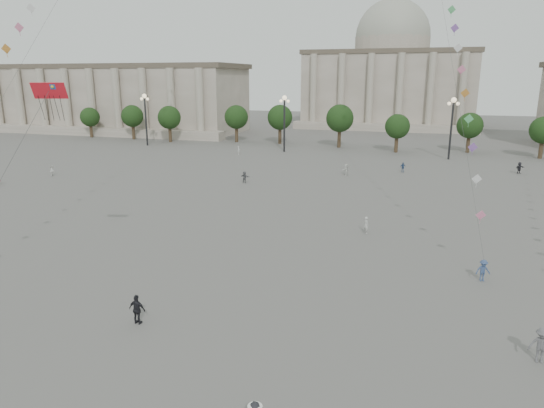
% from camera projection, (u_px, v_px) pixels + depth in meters
% --- Properties ---
extents(ground, '(360.00, 360.00, 0.00)m').
position_uv_depth(ground, '(194.00, 362.00, 24.69)').
color(ground, '#5A5755').
rests_on(ground, ground).
extents(hall_west, '(84.00, 26.22, 17.20)m').
position_uv_depth(hall_west, '(95.00, 98.00, 130.71)').
color(hall_west, gray).
rests_on(hall_west, ground).
extents(hall_central, '(48.30, 34.30, 35.50)m').
position_uv_depth(hall_central, '(390.00, 76.00, 140.43)').
color(hall_central, gray).
rests_on(hall_central, ground).
extents(tree_row, '(137.12, 5.12, 8.00)m').
position_uv_depth(tree_row, '(369.00, 122.00, 95.37)').
color(tree_row, '#37281B').
rests_on(tree_row, ground).
extents(lamp_post_far_west, '(2.00, 0.90, 10.65)m').
position_uv_depth(lamp_post_far_west, '(145.00, 110.00, 100.34)').
color(lamp_post_far_west, '#262628').
rests_on(lamp_post_far_west, ground).
extents(lamp_post_mid_west, '(2.00, 0.90, 10.65)m').
position_uv_depth(lamp_post_mid_west, '(284.00, 113.00, 91.76)').
color(lamp_post_mid_west, '#262628').
rests_on(lamp_post_mid_west, ground).
extents(lamp_post_mid_east, '(2.00, 0.90, 10.65)m').
position_uv_depth(lamp_post_mid_east, '(452.00, 117.00, 83.19)').
color(lamp_post_mid_east, '#262628').
rests_on(lamp_post_mid_east, ground).
extents(person_crowd_0, '(0.96, 0.68, 1.51)m').
position_uv_depth(person_crowd_0, '(403.00, 167.00, 73.45)').
color(person_crowd_0, '#37517C').
rests_on(person_crowd_0, ground).
extents(person_crowd_1, '(0.86, 0.93, 1.54)m').
position_uv_depth(person_crowd_1, '(52.00, 171.00, 70.69)').
color(person_crowd_1, silver).
rests_on(person_crowd_1, ground).
extents(person_crowd_4, '(1.04, 1.64, 1.69)m').
position_uv_depth(person_crowd_4, '(346.00, 170.00, 71.00)').
color(person_crowd_4, white).
rests_on(person_crowd_4, ground).
extents(person_crowd_6, '(1.24, 0.73, 1.90)m').
position_uv_depth(person_crowd_6, '(541.00, 345.00, 24.42)').
color(person_crowd_6, '#59595D').
rests_on(person_crowd_6, ground).
extents(person_crowd_9, '(1.58, 1.40, 1.73)m').
position_uv_depth(person_crowd_9, '(519.00, 168.00, 72.37)').
color(person_crowd_9, black).
rests_on(person_crowd_9, ground).
extents(person_crowd_10, '(0.53, 0.65, 1.56)m').
position_uv_depth(person_crowd_10, '(239.00, 150.00, 90.25)').
color(person_crowd_10, silver).
rests_on(person_crowd_10, ground).
extents(person_crowd_12, '(1.58, 0.90, 1.62)m').
position_uv_depth(person_crowd_12, '(245.00, 177.00, 66.03)').
color(person_crowd_12, '#5C5C61').
rests_on(person_crowd_12, ground).
extents(person_crowd_13, '(0.64, 0.70, 1.60)m').
position_uv_depth(person_crowd_13, '(366.00, 225.00, 44.70)').
color(person_crowd_13, beige).
rests_on(person_crowd_13, ground).
extents(tourist_4, '(1.08, 0.49, 1.82)m').
position_uv_depth(tourist_4, '(137.00, 309.00, 28.26)').
color(tourist_4, black).
rests_on(tourist_4, ground).
extents(kite_flyer_1, '(1.16, 0.87, 1.59)m').
position_uv_depth(kite_flyer_1, '(483.00, 270.00, 34.24)').
color(kite_flyer_1, '#344A77').
rests_on(kite_flyer_1, ground).
extents(dragon_kite, '(2.26, 6.13, 16.09)m').
position_uv_depth(dragon_kite, '(50.00, 103.00, 31.02)').
color(dragon_kite, red).
rests_on(dragon_kite, ground).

